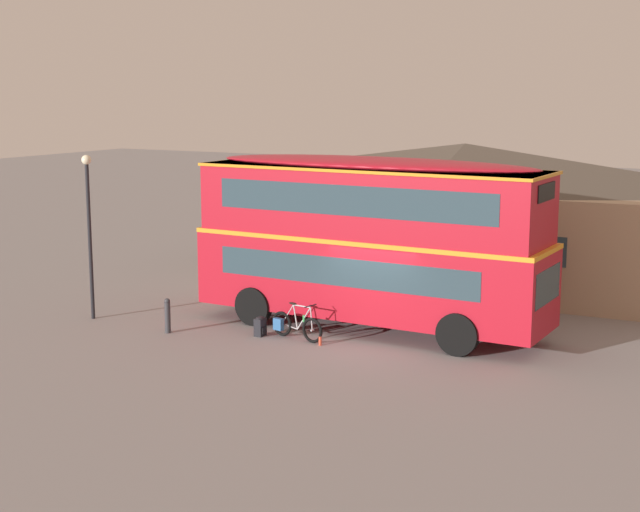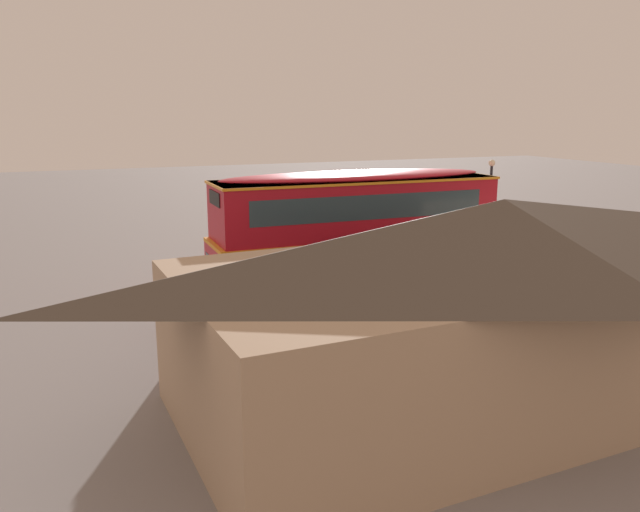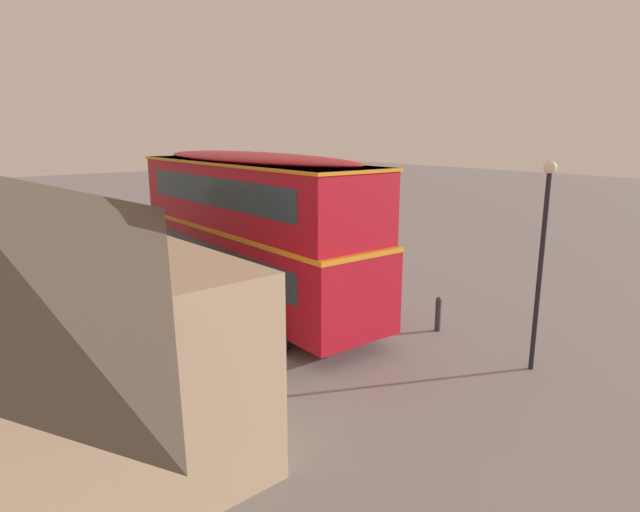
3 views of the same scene
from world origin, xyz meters
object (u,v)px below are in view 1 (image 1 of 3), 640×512
Objects in this scene: water_bottle_red_squeeze at (320,341)px; street_lamp at (89,219)px; double_decker_bus at (370,236)px; touring_bicycle at (295,326)px; backpack_on_ground at (260,326)px; kerb_bollard at (168,315)px.

water_bottle_red_squeeze is 0.06× the size of street_lamp.
double_decker_bus is 5.71× the size of touring_bicycle.
backpack_on_ground is 2.58m from kerb_bollard.
street_lamp is at bearing 175.22° from kerb_bollard.
backpack_on_ground reaches higher than water_bottle_red_squeeze.
backpack_on_ground is (-0.98, -0.16, -0.10)m from touring_bicycle.
street_lamp is at bearing -172.14° from touring_bicycle.
street_lamp reaches higher than kerb_bollard.
touring_bicycle is 1.00m from backpack_on_ground.
double_decker_bus is at bearing 19.79° from street_lamp.
water_bottle_red_squeeze is (0.90, -0.22, -0.25)m from touring_bicycle.
touring_bicycle is at bearing 7.86° from street_lamp.
street_lamp is at bearing -174.89° from water_bottle_red_squeeze.
kerb_bollard reaches higher than backpack_on_ground.
kerb_bollard is at bearing -147.56° from double_decker_bus.
kerb_bollard is (-2.39, -0.95, 0.22)m from backpack_on_ground.
touring_bicycle is 1.80× the size of kerb_bollard.
street_lamp is 3.81m from kerb_bollard.
street_lamp is 4.90× the size of kerb_bollard.
street_lamp reaches higher than water_bottle_red_squeeze.
backpack_on_ground is (-2.30, -2.03, -2.37)m from double_decker_bus.
backpack_on_ground is at bearing -138.58° from double_decker_bus.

